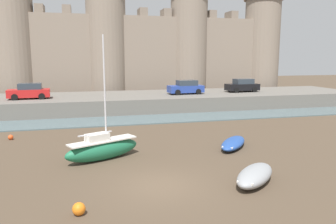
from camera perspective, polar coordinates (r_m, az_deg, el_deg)
The scene contains 12 objects.
ground_plane at distance 15.55m, azimuth -1.46°, elevation -12.73°, with size 160.00×160.00×0.00m, color #4C3D2D.
water_channel at distance 30.85m, azimuth -8.14°, elevation -1.49°, with size 80.00×4.50×0.10m, color slate.
quay_road at distance 37.85m, azimuth -9.37°, elevation 1.68°, with size 59.74×10.00×1.63m, color #666059.
castle at distance 46.94m, azimuth -10.62°, elevation 10.74°, with size 53.72×5.98×18.47m.
sailboat_midflat_centre at distance 19.44m, azimuth -11.31°, elevation -6.19°, with size 4.63×2.94×7.14m.
rowboat_foreground_centre at distance 22.06m, azimuth 11.29°, elevation -5.31°, with size 3.30×3.64×0.59m.
rowboat_near_channel_left at distance 16.24m, azimuth 14.89°, elevation -10.55°, with size 3.37×3.30×0.77m.
mooring_buoy_mid_mud at distance 13.27m, azimuth -15.26°, elevation -15.97°, with size 0.50×0.50×0.50m, color orange.
mooring_buoy_near_channel at distance 26.27m, azimuth -25.72°, elevation -3.98°, with size 0.37×0.37×0.37m, color #E04C1E.
car_quay_centre_east at distance 38.43m, azimuth 3.14°, elevation 4.30°, with size 4.20×2.07×1.62m.
car_quay_east at distance 41.87m, azimuth 12.84°, elevation 4.51°, with size 4.20×2.07×1.62m.
car_quay_centre_west at distance 36.75m, azimuth -23.03°, elevation 3.32°, with size 4.20×2.07×1.62m.
Camera 1 is at (-3.18, -14.03, 5.88)m, focal length 35.00 mm.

